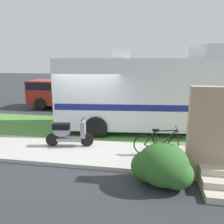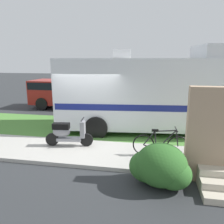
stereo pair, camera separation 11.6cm
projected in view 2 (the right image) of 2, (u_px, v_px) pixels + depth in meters
ground_plane at (86, 141)px, 8.59m from camera, size 80.00×80.00×0.00m
sidewalk at (75, 152)px, 7.43m from camera, size 24.00×2.00×0.12m
grass_strip at (96, 128)px, 10.02m from camera, size 24.00×3.40×0.08m
motorhome_rv at (151, 92)px, 9.45m from camera, size 7.57×3.25×3.56m
scooter at (67, 133)px, 7.69m from camera, size 1.63×0.54×0.97m
bicycle at (161, 144)px, 6.89m from camera, size 1.70×0.52×0.89m
pickup_truck_near at (64, 93)px, 14.32m from camera, size 5.09×2.26×1.75m
pickup_truck_far at (199, 89)px, 15.70m from camera, size 5.20×2.47×1.88m
bush_by_porch at (160, 167)px, 5.42m from camera, size 1.49×1.12×1.06m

